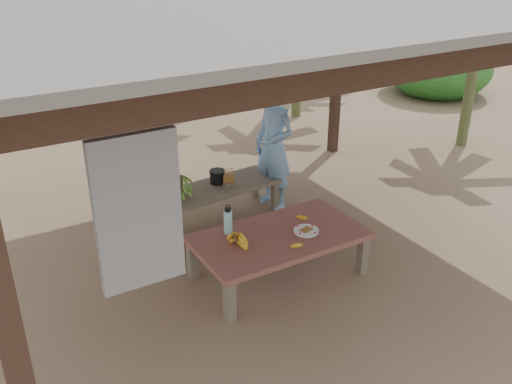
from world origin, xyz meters
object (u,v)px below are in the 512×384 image
plate (306,231)px  woman (274,146)px  work_table (279,240)px  cooking_pot (217,177)px  ripe_banana_bunch (235,241)px  water_flask (228,221)px  bench (198,196)px

plate → woman: woman is taller
work_table → cooking_pot: bearing=86.6°
cooking_pot → ripe_banana_bunch: bearing=-111.0°
work_table → woman: size_ratio=1.05×
plate → water_flask: size_ratio=0.81×
water_flask → woman: (1.30, 1.17, 0.22)m
cooking_pot → woman: (0.77, -0.14, 0.32)m
woman → water_flask: bearing=-60.2°
work_table → woman: (0.86, 1.48, 0.42)m
plate → cooking_pot: 1.73m
work_table → ripe_banana_bunch: (-0.52, 0.00, 0.14)m
water_flask → cooking_pot: size_ratio=1.70×
work_table → cooking_pot: size_ratio=9.18×
cooking_pot → woman: 0.84m
ripe_banana_bunch → woman: (1.39, 1.47, 0.28)m
bench → water_flask: 1.23m
bench → ripe_banana_bunch: 1.53m
work_table → ripe_banana_bunch: size_ratio=6.90×
cooking_pot → bench: bearing=-160.7°
water_flask → work_table: bearing=-35.1°
work_table → plate: (0.27, -0.11, 0.08)m
work_table → cooking_pot: 1.62m
cooking_pot → water_flask: bearing=-112.4°
ripe_banana_bunch → woman: woman is taller
water_flask → bench: bearing=80.2°
ripe_banana_bunch → water_flask: size_ratio=0.78×
bench → ripe_banana_bunch: size_ratio=8.59×
plate → woman: bearing=69.6°
work_table → water_flask: 0.58m
work_table → woman: bearing=59.7°
plate → work_table: bearing=158.6°
ripe_banana_bunch → water_flask: 0.32m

